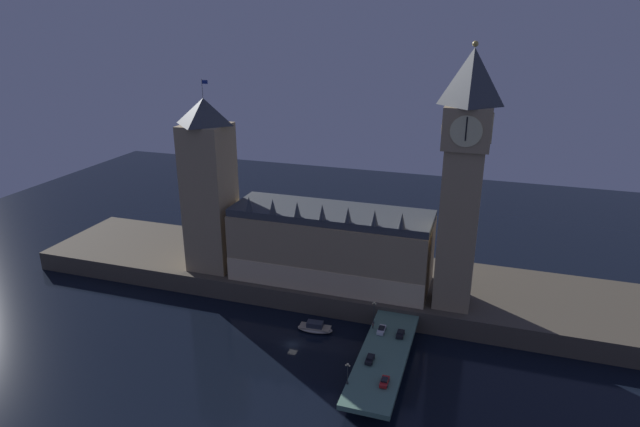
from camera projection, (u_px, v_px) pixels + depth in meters
The scene contains 14 objects.
ground_plane at pixel (292, 345), 157.75m from camera, with size 400.00×400.00×0.00m, color black.
embankment at pixel (331, 278), 191.48m from camera, with size 220.00×42.00×6.93m.
parliament_hall at pixel (331, 245), 178.98m from camera, with size 66.28×22.83×29.94m.
clock_tower at pixel (463, 175), 153.03m from camera, with size 13.42×13.53×78.29m.
victoria_tower at pixel (209, 186), 182.97m from camera, with size 15.09×15.09×65.74m.
bridge at pixel (383, 359), 143.68m from camera, with size 12.60×46.00×5.75m.
car_northbound_lead at pixel (382, 330), 153.59m from camera, with size 2.08×4.75×1.51m.
car_northbound_trail at pixel (370, 359), 140.21m from camera, with size 2.01×4.33×1.49m.
car_southbound_lead at pixel (384, 382), 131.44m from camera, with size 1.98×4.28×1.48m.
car_southbound_trail at pixel (400, 334), 151.45m from camera, with size 2.12×3.99×1.56m.
pedestrian_far_rail at pixel (373, 326), 155.31m from camera, with size 0.38×0.38×1.71m.
street_lamp_near at pixel (348, 371), 130.47m from camera, with size 1.34×0.60×5.99m.
street_lamp_far at pixel (374, 310), 156.55m from camera, with size 1.34×0.60×7.30m.
boat_upstream at pixel (315, 328), 164.31m from camera, with size 11.27×5.29×3.22m.
Camera 1 is at (49.56, -126.19, 89.87)m, focal length 30.00 mm.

